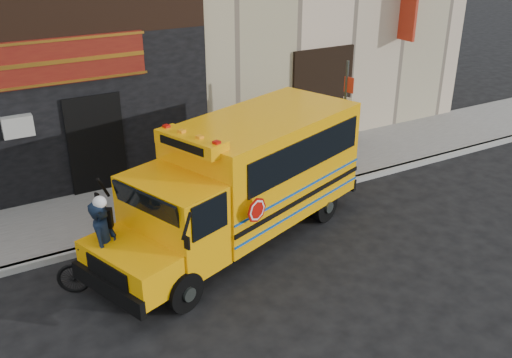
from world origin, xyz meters
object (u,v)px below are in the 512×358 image
object	(u,v)px
cyclist	(105,249)
school_bus	(246,176)
sign_pole	(345,116)
bicycle	(100,269)

from	to	relation	value
cyclist	school_bus	bearing A→B (deg)	-49.65
school_bus	cyclist	xyz separation A→B (m)	(-3.39, -0.57, -0.55)
sign_pole	cyclist	bearing A→B (deg)	-164.22
sign_pole	cyclist	distance (m)	7.62
sign_pole	cyclist	xyz separation A→B (m)	(-7.29, -2.06, -0.88)
school_bus	bicycle	size ratio (longest dim) A/B	4.20
bicycle	cyclist	distance (m)	0.47
school_bus	sign_pole	distance (m)	4.19
bicycle	sign_pole	bearing A→B (deg)	-50.07
school_bus	cyclist	size ratio (longest dim) A/B	3.75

